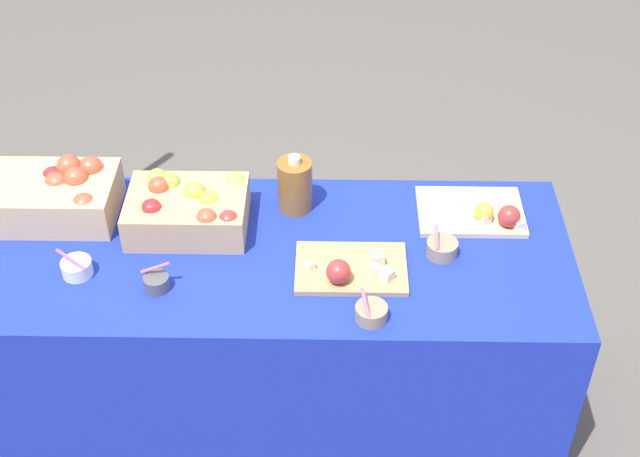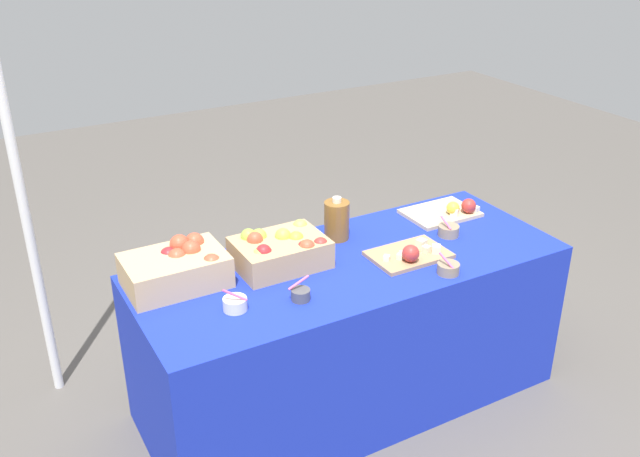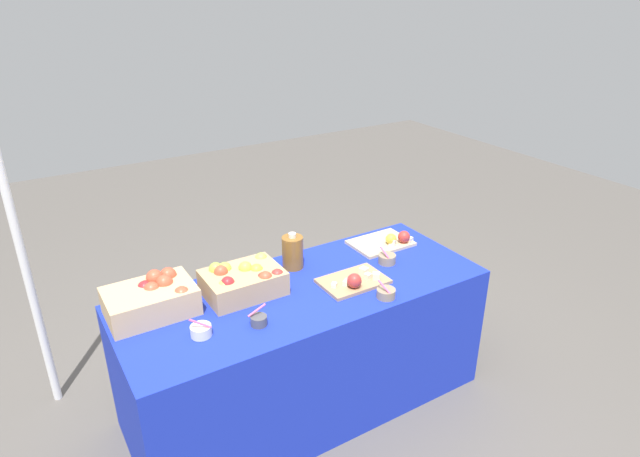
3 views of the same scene
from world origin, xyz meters
The scene contains 12 objects.
ground_plane centered at (0.00, 0.00, 0.00)m, with size 10.00×10.00×0.00m, color #56514C.
table centered at (0.00, 0.00, 0.37)m, with size 1.90×0.76×0.74m, color #192DB7.
apple_crate_left centered at (-0.72, 0.18, 0.82)m, with size 0.41×0.28×0.19m.
apple_crate_middle centered at (-0.28, 0.12, 0.81)m, with size 0.38×0.28×0.16m.
cutting_board_front centered at (0.24, -0.11, 0.76)m, with size 0.34×0.23×0.09m.
cutting_board_back centered at (0.67, 0.18, 0.76)m, with size 0.35×0.25×0.09m.
sample_bowl_near centered at (-0.59, -0.12, 0.77)m, with size 0.10×0.09×0.11m.
sample_bowl_mid centered at (0.53, -0.01, 0.77)m, with size 0.10×0.10×0.09m.
sample_bowl_far centered at (0.30, -0.29, 0.76)m, with size 0.09×0.09×0.10m.
sample_bowl_extra centered at (-0.34, -0.18, 0.76)m, with size 0.09×0.08×0.09m.
cider_jug centered at (0.06, 0.22, 0.83)m, with size 0.12×0.12×0.21m.
tent_pole centered at (-1.20, 0.76, 1.05)m, with size 0.04×0.04×2.11m, color white.
Camera 3 is at (-1.19, -2.10, 2.17)m, focal length 30.51 mm.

